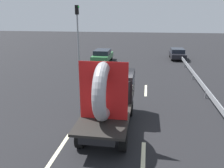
% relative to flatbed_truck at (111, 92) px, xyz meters
% --- Properties ---
extents(ground_plane, '(120.00, 120.00, 0.00)m').
position_rel_flatbed_truck_xyz_m(ground_plane, '(0.04, -0.05, -1.59)').
color(ground_plane, black).
extents(flatbed_truck, '(2.02, 5.22, 3.37)m').
position_rel_flatbed_truck_xyz_m(flatbed_truck, '(0.00, 0.00, 0.00)').
color(flatbed_truck, black).
rests_on(flatbed_truck, ground_plane).
extents(distant_sedan, '(1.78, 4.16, 1.36)m').
position_rel_flatbed_truck_xyz_m(distant_sedan, '(-3.25, 14.74, -0.86)').
color(distant_sedan, black).
rests_on(distant_sedan, ground_plane).
extents(traffic_light, '(0.42, 0.36, 5.95)m').
position_rel_flatbed_truck_xyz_m(traffic_light, '(-5.53, 13.30, 2.28)').
color(traffic_light, gray).
rests_on(traffic_light, ground_plane).
extents(guardrail, '(0.10, 17.66, 0.71)m').
position_rel_flatbed_truck_xyz_m(guardrail, '(5.36, 6.53, -1.06)').
color(guardrail, gray).
rests_on(guardrail, ground_plane).
extents(lane_dash_left_near, '(0.16, 2.77, 0.01)m').
position_rel_flatbed_truck_xyz_m(lane_dash_left_near, '(-1.63, -2.73, -1.59)').
color(lane_dash_left_near, beige).
rests_on(lane_dash_left_near, ground_plane).
extents(lane_dash_left_far, '(0.16, 2.91, 0.01)m').
position_rel_flatbed_truck_xyz_m(lane_dash_left_far, '(-1.63, 5.23, -1.59)').
color(lane_dash_left_far, beige).
rests_on(lane_dash_left_far, ground_plane).
extents(lane_dash_right_near, '(0.16, 2.62, 0.01)m').
position_rel_flatbed_truck_xyz_m(lane_dash_right_near, '(1.63, -2.83, -1.59)').
color(lane_dash_right_near, beige).
rests_on(lane_dash_right_near, ground_plane).
extents(lane_dash_right_far, '(0.16, 2.48, 0.01)m').
position_rel_flatbed_truck_xyz_m(lane_dash_right_far, '(1.63, 5.33, -1.59)').
color(lane_dash_right_far, beige).
rests_on(lane_dash_right_far, ground_plane).
extents(oncoming_car, '(1.62, 3.77, 1.23)m').
position_rel_flatbed_truck_xyz_m(oncoming_car, '(5.14, 17.73, -0.93)').
color(oncoming_car, black).
rests_on(oncoming_car, ground_plane).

